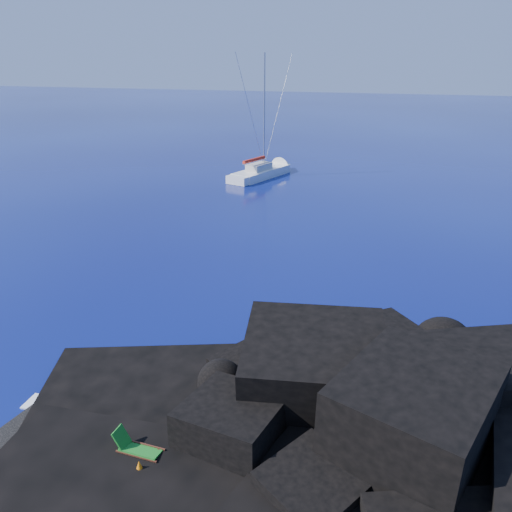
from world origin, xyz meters
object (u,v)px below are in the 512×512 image
Objects in this scene: deck_chair at (140,445)px; sunbather at (114,429)px; sailboat at (261,177)px; marker_cone at (140,468)px.

deck_chair reaches higher than sunbather.
sailboat is 7.40× the size of sunbather.
sunbather is 2.20m from marker_cone.
sunbather is at bearing 143.69° from marker_cone.
sailboat reaches higher than sunbather.
sunbather is (8.41, -40.62, 0.52)m from sailboat.
sailboat is 42.47m from deck_chair.
marker_cone is at bearing -60.49° from sailboat.
sailboat is 8.71× the size of deck_chair.
marker_cone is (0.34, -0.62, -0.23)m from deck_chair.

